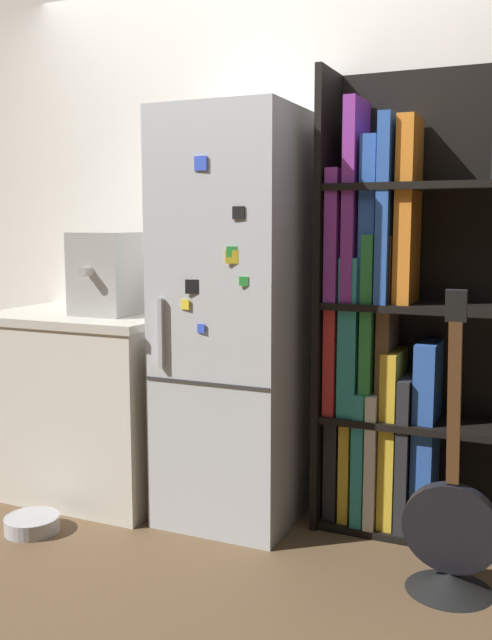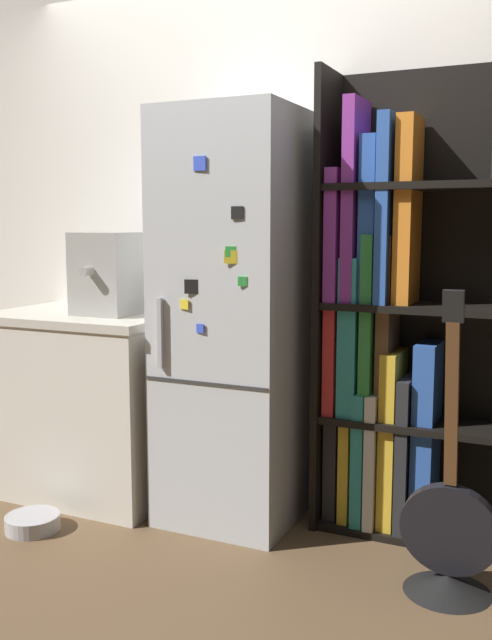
{
  "view_description": "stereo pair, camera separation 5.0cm",
  "coord_description": "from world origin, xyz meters",
  "px_view_note": "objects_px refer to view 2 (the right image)",
  "views": [
    {
      "loc": [
        1.33,
        -2.73,
        1.34
      ],
      "look_at": [
        0.05,
        0.15,
        0.92
      ],
      "focal_mm": 40.0,
      "sensor_mm": 36.0,
      "label": 1
    },
    {
      "loc": [
        1.37,
        -2.71,
        1.34
      ],
      "look_at": [
        0.05,
        0.15,
        0.92
      ],
      "focal_mm": 40.0,
      "sensor_mm": 36.0,
      "label": 2
    }
  ],
  "objects_px": {
    "refrigerator": "(236,319)",
    "bookshelf": "(404,333)",
    "guitar": "(449,549)",
    "pet_bowl": "(33,522)",
    "espresso_machine": "(111,273)"
  },
  "relations": [
    {
      "from": "pet_bowl",
      "to": "refrigerator",
      "type": "bearing_deg",
      "value": 36.01
    },
    {
      "from": "espresso_machine",
      "to": "refrigerator",
      "type": "bearing_deg",
      "value": 0.74
    },
    {
      "from": "bookshelf",
      "to": "guitar",
      "type": "xyz_separation_m",
      "value": [
        0.29,
        -0.48,
        -0.71
      ]
    },
    {
      "from": "espresso_machine",
      "to": "pet_bowl",
      "type": "relative_size",
      "value": 1.65
    },
    {
      "from": "bookshelf",
      "to": "pet_bowl",
      "type": "relative_size",
      "value": 8.33
    },
    {
      "from": "bookshelf",
      "to": "espresso_machine",
      "type": "distance_m",
      "value": 1.42
    },
    {
      "from": "refrigerator",
      "to": "espresso_machine",
      "type": "distance_m",
      "value": 0.69
    },
    {
      "from": "bookshelf",
      "to": "refrigerator",
      "type": "bearing_deg",
      "value": -167.51
    },
    {
      "from": "espresso_machine",
      "to": "pet_bowl",
      "type": "bearing_deg",
      "value": -98.12
    },
    {
      "from": "refrigerator",
      "to": "bookshelf",
      "type": "height_order",
      "value": "bookshelf"
    },
    {
      "from": "pet_bowl",
      "to": "guitar",
      "type": "bearing_deg",
      "value": 7.03
    },
    {
      "from": "refrigerator",
      "to": "bookshelf",
      "type": "relative_size",
      "value": 0.92
    },
    {
      "from": "espresso_machine",
      "to": "guitar",
      "type": "relative_size",
      "value": 0.35
    },
    {
      "from": "guitar",
      "to": "pet_bowl",
      "type": "bearing_deg",
      "value": -172.97
    },
    {
      "from": "guitar",
      "to": "pet_bowl",
      "type": "height_order",
      "value": "guitar"
    }
  ]
}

